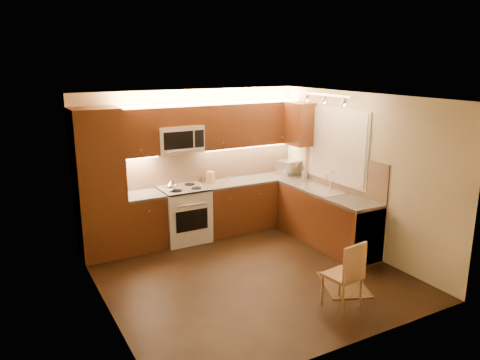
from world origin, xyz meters
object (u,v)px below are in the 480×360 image
microwave (179,139)px  sink (322,185)px  toaster_oven (290,167)px  dining_chair (342,274)px  stove (184,214)px  knife_block (210,177)px  kettle (171,186)px  soap_bottle (304,173)px

microwave → sink: microwave is taller
toaster_oven → dining_chair: size_ratio=0.51×
stove → knife_block: (0.57, 0.17, 0.54)m
stove → kettle: 0.62m
microwave → dining_chair: (0.85, -3.13, -1.29)m
kettle → dining_chair: (1.10, -2.89, -0.58)m
stove → soap_bottle: size_ratio=5.11×
kettle → dining_chair: 3.15m
stove → dining_chair: stove is taller
sink → dining_chair: sink is taller
sink → knife_block: bearing=137.9°
dining_chair → knife_block: bearing=87.0°
stove → dining_chair: size_ratio=1.06×
stove → knife_block: knife_block is taller
microwave → stove: bearing=-90.0°
stove → kettle: (-0.25, -0.10, 0.55)m
sink → soap_bottle: soap_bottle is taller
knife_block → sink: bearing=-63.5°
toaster_oven → knife_block: 1.58m
stove → toaster_oven: toaster_oven is taller
knife_block → soap_bottle: 1.71m
microwave → kettle: (-0.25, -0.24, -0.71)m
microwave → knife_block: bearing=3.1°
stove → kettle: bearing=-157.5°
kettle → soap_bottle: 2.46m
kettle → knife_block: bearing=7.6°
knife_block → dining_chair: 3.22m
sink → knife_block: 1.93m
microwave → knife_block: (0.57, 0.03, -0.72)m
dining_chair → microwave: bearing=97.2°
sink → kettle: (-2.25, 1.02, 0.04)m
microwave → soap_bottle: size_ratio=4.22×
sink → stove: bearing=150.6°
sink → knife_block: knife_block is taller
toaster_oven → soap_bottle: bearing=-88.9°
knife_block → dining_chair: size_ratio=0.23×
toaster_oven → knife_block: toaster_oven is taller
sink → soap_bottle: bearing=75.3°
sink → microwave: bearing=147.8°
stove → soap_bottle: soap_bottle is taller
microwave → sink: size_ratio=0.88×
knife_block → soap_bottle: size_ratio=1.09×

